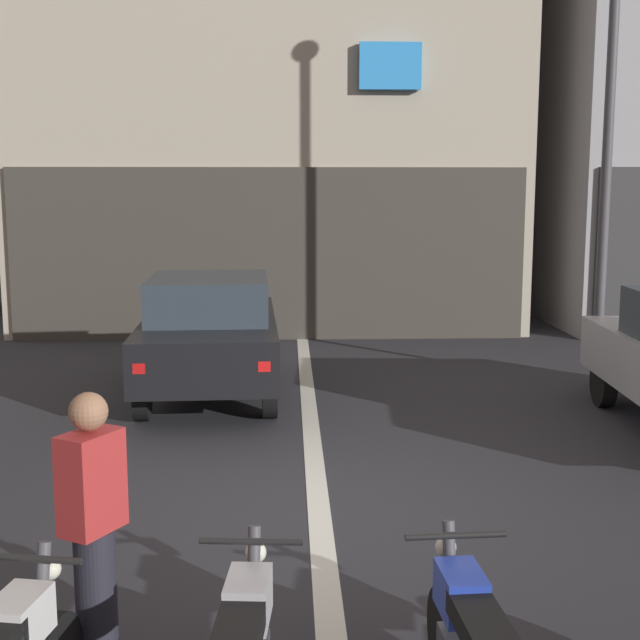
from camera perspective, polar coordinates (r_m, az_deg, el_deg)
ground_plane at (r=7.55m, az=-0.04°, el=-12.92°), size 120.00×120.00×0.00m
lane_centre_line at (r=13.31m, az=-0.99°, el=-3.33°), size 0.20×18.00×0.01m
car_black_crossing_near at (r=11.62m, az=-7.40°, el=-0.74°), size 1.94×4.17×1.64m
street_lamp at (r=12.63m, az=19.01°, el=15.34°), size 0.36×0.36×7.18m
person_by_motorcycles at (r=5.16m, az=-15.00°, el=-13.56°), size 0.37×0.42×1.67m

